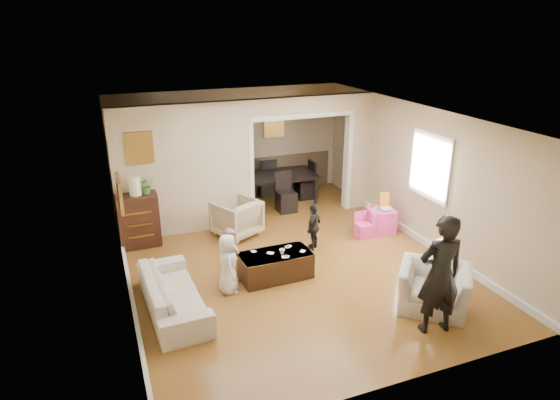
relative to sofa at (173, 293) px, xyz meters
name	(u,v)px	position (x,y,z in m)	size (l,w,h in m)	color
floor	(284,257)	(2.15, 0.96, -0.28)	(7.00, 7.00, 0.00)	#9E6928
partition_left	(185,170)	(0.77, 2.76, 1.02)	(2.75, 0.18, 2.60)	#C3AE8F
partition_right	(357,152)	(4.62, 2.76, 1.02)	(0.55, 0.18, 2.60)	#C3AE8F
partition_header	(302,105)	(3.25, 2.76, 2.14)	(2.22, 0.18, 0.35)	#C3AE8F
window_pane	(431,166)	(4.88, 0.56, 1.27)	(0.03, 0.95, 1.10)	white
framed_art_partition	(139,148)	(-0.05, 2.66, 1.57)	(0.45, 0.03, 0.55)	brown
framed_art_sofa_wall	(120,193)	(-0.56, 0.36, 1.52)	(0.03, 0.55, 0.40)	brown
framed_art_alcove	(274,125)	(3.25, 4.40, 1.42)	(0.45, 0.03, 0.55)	brown
sofa	(173,293)	(0.00, 0.00, 0.00)	(1.94, 0.76, 0.57)	beige
armchair_back	(236,218)	(1.63, 2.22, 0.09)	(0.79, 0.81, 0.74)	tan
armchair_front	(434,288)	(3.64, -1.34, 0.04)	(1.00, 0.87, 0.65)	beige
dresser	(139,220)	(-0.22, 2.43, 0.23)	(0.75, 0.42, 1.03)	#341A0F
table_lamp	(135,186)	(-0.22, 2.43, 0.92)	(0.22, 0.22, 0.36)	#FFF9CF
potted_plant	(146,185)	(-0.02, 2.43, 0.91)	(0.29, 0.25, 0.33)	#487F38
coffee_table	(275,265)	(1.75, 0.35, -0.06)	(1.18, 0.59, 0.44)	#392312
coffee_cup	(282,251)	(1.85, 0.30, 0.20)	(0.09, 0.09, 0.09)	silver
play_table	(380,220)	(4.39, 1.32, -0.04)	(0.51, 0.51, 0.49)	#FF43B3
cereal_box	(384,200)	(4.51, 1.42, 0.36)	(0.20, 0.07, 0.30)	yellow
cyan_cup	(378,209)	(4.29, 1.27, 0.25)	(0.08, 0.08, 0.08)	#27A5C7
toy_block	(373,207)	(4.27, 1.44, 0.24)	(0.08, 0.06, 0.05)	red
play_bowl	(387,209)	(4.44, 1.20, 0.24)	(0.21, 0.21, 0.05)	white
dining_table	(276,188)	(3.03, 3.69, 0.05)	(1.89, 1.05, 0.67)	black
adult_person	(440,275)	(3.29, -1.82, 0.59)	(0.63, 0.42, 1.74)	black
child_kneel_a	(228,264)	(0.90, 0.20, 0.21)	(0.48, 0.31, 0.98)	silver
child_kneel_b	(229,253)	(1.05, 0.65, 0.16)	(0.43, 0.34, 0.89)	pink
child_toddler	(314,227)	(2.80, 1.10, 0.17)	(0.52, 0.22, 0.90)	black
craft_papers	(282,252)	(1.88, 0.36, 0.16)	(0.87, 0.48, 0.00)	white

